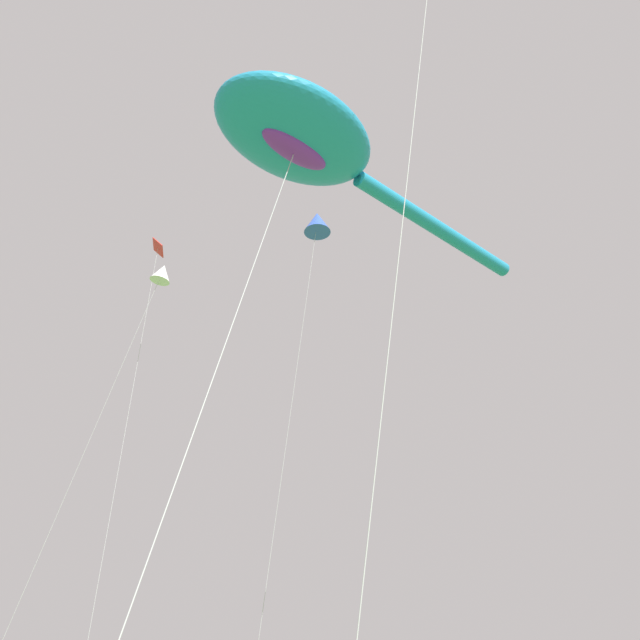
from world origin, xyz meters
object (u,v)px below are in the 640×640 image
Objects in this scene: small_kite_delta_white at (162,274)px; small_kite_tiny_distant at (153,274)px; big_show_kite at (307,142)px; small_kite_streamer_purple at (317,223)px.

small_kite_tiny_distant is (1.75, 2.78, 2.03)m from small_kite_delta_white.
small_kite_tiny_distant reaches higher than big_show_kite.
small_kite_streamer_purple is at bearing -132.33° from big_show_kite.
big_show_kite is at bearing -31.66° from small_kite_streamer_purple.
big_show_kite is 18.10m from small_kite_tiny_distant.
small_kite_streamer_purple is 0.97× the size of small_kite_tiny_distant.
small_kite_delta_white is 7.82m from small_kite_streamer_purple.
big_show_kite is 14.39m from small_kite_delta_white.
small_kite_tiny_distant reaches higher than small_kite_streamer_purple.
small_kite_delta_white is at bearing -119.70° from small_kite_streamer_purple.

